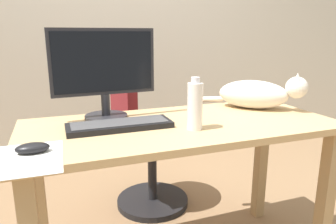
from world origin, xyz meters
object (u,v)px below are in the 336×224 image
object	(u,v)px
cat	(257,94)
computer_mouse	(32,148)
office_chair	(145,148)
keyboard	(120,125)
monitor	(104,70)
water_bottle	(195,106)

from	to	relation	value
cat	computer_mouse	size ratio (longest dim) A/B	4.29
office_chair	computer_mouse	size ratio (longest dim) A/B	8.65
keyboard	computer_mouse	distance (m)	0.38
monitor	computer_mouse	distance (m)	0.52
cat	computer_mouse	distance (m)	1.14
office_chair	computer_mouse	xyz separation A→B (m)	(-0.61, -0.78, 0.35)
monitor	computer_mouse	xyz separation A→B (m)	(-0.31, -0.37, -0.21)
monitor	water_bottle	world-z (taller)	monitor
office_chair	cat	distance (m)	0.80
monitor	water_bottle	distance (m)	0.46
office_chair	water_bottle	distance (m)	0.84
office_chair	computer_mouse	bearing A→B (deg)	-127.93
keyboard	cat	world-z (taller)	cat
computer_mouse	keyboard	bearing A→B (deg)	28.83
cat	computer_mouse	bearing A→B (deg)	-165.05
cat	monitor	bearing A→B (deg)	174.39
computer_mouse	water_bottle	world-z (taller)	water_bottle
water_bottle	cat	bearing A→B (deg)	26.02
keyboard	computer_mouse	xyz separation A→B (m)	(-0.33, -0.18, 0.00)
office_chair	monitor	distance (m)	0.76
office_chair	cat	world-z (taller)	office_chair
keyboard	water_bottle	world-z (taller)	water_bottle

